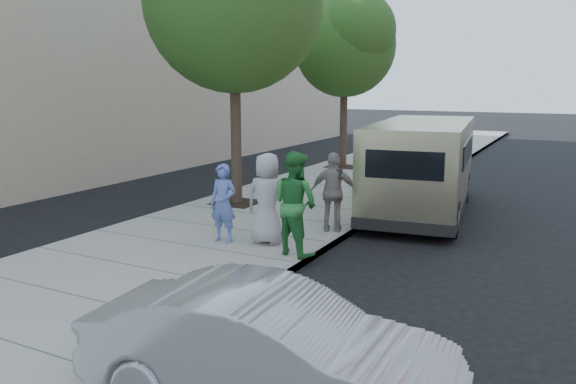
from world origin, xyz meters
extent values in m
plane|color=black|center=(0.00, 0.00, 0.00)|extent=(120.00, 120.00, 0.00)
cube|color=gray|center=(-1.00, 0.00, 0.07)|extent=(5.00, 60.00, 0.15)
cube|color=gray|center=(1.44, 0.00, 0.07)|extent=(0.12, 60.00, 0.16)
cube|color=black|center=(-2.30, 2.40, 0.15)|extent=(1.20, 1.20, 0.01)
cylinder|color=#38281E|center=(-2.30, 2.40, 2.13)|extent=(0.28, 0.28, 3.96)
sphere|color=#20501A|center=(-2.30, 2.40, 5.38)|extent=(4.60, 4.60, 4.60)
cube|color=black|center=(-2.30, 10.00, 0.15)|extent=(1.20, 1.20, 0.01)
cylinder|color=#38281E|center=(-2.30, 10.00, 1.91)|extent=(0.28, 0.28, 3.52)
sphere|color=#20501A|center=(-2.30, 10.00, 4.71)|extent=(3.80, 3.80, 3.80)
sphere|color=#20501A|center=(-1.70, 9.60, 5.21)|extent=(2.85, 2.85, 2.85)
sphere|color=#20501A|center=(-2.80, 10.50, 5.01)|extent=(2.66, 2.66, 2.66)
cylinder|color=gray|center=(1.25, 0.82, 0.71)|extent=(0.06, 0.06, 1.11)
cube|color=gray|center=(1.25, 0.82, 1.30)|extent=(0.23, 0.13, 0.08)
cube|color=#2D2D30|center=(1.17, 0.85, 1.44)|extent=(0.15, 0.13, 0.22)
cube|color=#2D2D30|center=(1.33, 0.79, 1.44)|extent=(0.15, 0.13, 0.22)
cube|color=tan|center=(2.30, 4.00, 1.31)|extent=(2.87, 6.08, 2.16)
cube|color=tan|center=(1.91, 7.18, 0.77)|extent=(2.05, 0.84, 0.92)
cube|color=black|center=(2.66, 1.08, 1.68)|extent=(1.62, 0.22, 0.60)
cylinder|color=black|center=(1.12, 5.80, 0.41)|extent=(0.38, 0.85, 0.82)
cylinder|color=black|center=(3.01, 6.04, 0.41)|extent=(0.38, 0.85, 0.82)
cylinder|color=black|center=(1.60, 1.85, 0.41)|extent=(0.38, 0.85, 0.82)
cylinder|color=black|center=(3.50, 2.08, 0.41)|extent=(0.38, 0.85, 0.82)
imported|color=#A9ACB0|center=(3.20, -5.55, 0.65)|extent=(4.05, 1.74, 1.30)
imported|color=#586FBC|center=(-0.47, -0.95, 0.95)|extent=(0.61, 0.42, 1.61)
imported|color=#2A8137|center=(1.20, -1.02, 1.13)|extent=(1.13, 0.99, 1.97)
imported|color=#A9A9AB|center=(0.38, -0.63, 1.07)|extent=(0.96, 0.68, 1.84)
imported|color=gray|center=(1.20, 0.84, 1.02)|extent=(1.10, 0.76, 1.74)
camera|label=1|loc=(5.85, -10.19, 3.34)|focal=35.00mm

